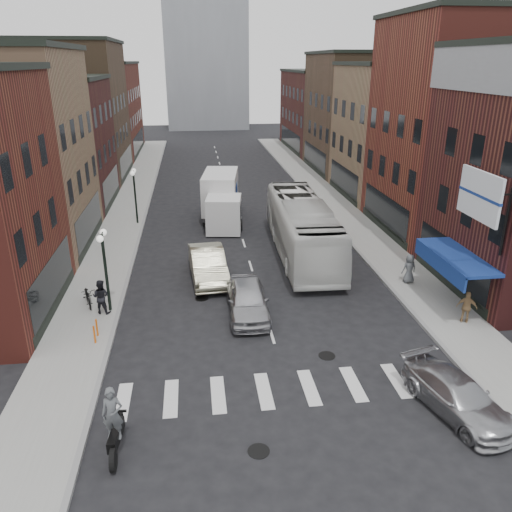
{
  "coord_description": "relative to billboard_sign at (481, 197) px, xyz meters",
  "views": [
    {
      "loc": [
        -3.12,
        -18.14,
        11.36
      ],
      "look_at": [
        -0.19,
        4.99,
        2.21
      ],
      "focal_mm": 35.0,
      "sensor_mm": 36.0,
      "label": 1
    }
  ],
  "objects": [
    {
      "name": "streetlamp_far",
      "position": [
        -15.99,
        17.5,
        -3.22
      ],
      "size": [
        0.32,
        1.22,
        4.11
      ],
      "color": "black",
      "rests_on": "ground"
    },
    {
      "name": "sidewalk_left",
      "position": [
        -17.09,
        21.5,
        -6.06
      ],
      "size": [
        3.0,
        74.0,
        0.15
      ],
      "primitive_type": "cube",
      "color": "gray",
      "rests_on": "ground"
    },
    {
      "name": "bldg_left_mid_b",
      "position": [
        -23.58,
        23.5,
        -0.98
      ],
      "size": [
        10.3,
        10.2,
        10.3
      ],
      "color": "#431818",
      "rests_on": "ground"
    },
    {
      "name": "streetlamp_near",
      "position": [
        -15.99,
        3.5,
        -3.22
      ],
      "size": [
        0.32,
        1.22,
        4.11
      ],
      "color": "black",
      "rests_on": "ground"
    },
    {
      "name": "motorcycle_rider",
      "position": [
        -14.46,
        -5.95,
        -5.03
      ],
      "size": [
        0.68,
        2.31,
        2.36
      ],
      "rotation": [
        0.0,
        0.0,
        -0.09
      ],
      "color": "black",
      "rests_on": "ground"
    },
    {
      "name": "sedan_left_near",
      "position": [
        -9.43,
        2.5,
        -5.34
      ],
      "size": [
        1.98,
        4.7,
        1.59
      ],
      "primitive_type": "imported",
      "rotation": [
        0.0,
        0.0,
        -0.02
      ],
      "color": "#AEAEB3",
      "rests_on": "ground"
    },
    {
      "name": "awning_blue",
      "position": [
        0.34,
        2.0,
        -3.5
      ],
      "size": [
        1.8,
        5.0,
        0.78
      ],
      "color": "navy",
      "rests_on": "ground"
    },
    {
      "name": "box_truck",
      "position": [
        -9.72,
        17.61,
        -4.41
      ],
      "size": [
        3.14,
        8.28,
        3.49
      ],
      "rotation": [
        0.0,
        0.0,
        -0.14
      ],
      "color": "silver",
      "rests_on": "ground"
    },
    {
      "name": "bldg_right_far_b",
      "position": [
        6.41,
        48.5,
        -0.98
      ],
      "size": [
        10.3,
        16.2,
        10.3
      ],
      "color": "#431818",
      "rests_on": "ground"
    },
    {
      "name": "bldg_right_far_a",
      "position": [
        6.41,
        34.5,
        0.02
      ],
      "size": [
        10.3,
        12.2,
        12.3
      ],
      "color": "#4D3926",
      "rests_on": "ground"
    },
    {
      "name": "ped_right_b",
      "position": [
        0.35,
        0.24,
        -5.22
      ],
      "size": [
        1.0,
        0.81,
        1.52
      ],
      "primitive_type": "imported",
      "rotation": [
        0.0,
        0.0,
        2.65
      ],
      "color": "#95744C",
      "rests_on": "sidewalk_right"
    },
    {
      "name": "bldg_right_mid_a",
      "position": [
        6.41,
        13.5,
        1.02
      ],
      "size": [
        10.3,
        10.2,
        14.3
      ],
      "color": "maroon",
      "rests_on": "ground"
    },
    {
      "name": "bldg_left_far_b",
      "position": [
        -23.58,
        48.5,
        -0.48
      ],
      "size": [
        10.3,
        16.2,
        11.3
      ],
      "color": "maroon",
      "rests_on": "ground"
    },
    {
      "name": "bldg_right_mid_b",
      "position": [
        6.41,
        23.5,
        -0.48
      ],
      "size": [
        10.3,
        10.2,
        11.3
      ],
      "color": "#9B7355",
      "rests_on": "ground"
    },
    {
      "name": "crosswalk_stripes",
      "position": [
        -8.59,
        -3.5,
        -6.13
      ],
      "size": [
        12.0,
        2.2,
        0.01
      ],
      "primitive_type": "cube",
      "color": "silver",
      "rests_on": "ground"
    },
    {
      "name": "curb_car",
      "position": [
        -3.09,
        -5.46,
        -5.49
      ],
      "size": [
        2.91,
        4.78,
        1.3
      ],
      "primitive_type": "imported",
      "rotation": [
        0.0,
        0.0,
        0.26
      ],
      "color": "#A9AAAE",
      "rests_on": "ground"
    },
    {
      "name": "ped_left_solo",
      "position": [
        -16.31,
        3.28,
        -5.14
      ],
      "size": [
        0.92,
        0.68,
        1.69
      ],
      "primitive_type": "imported",
      "rotation": [
        0.0,
        0.0,
        2.87
      ],
      "color": "black",
      "rests_on": "sidewalk_left"
    },
    {
      "name": "sedan_left_far",
      "position": [
        -11.15,
        6.97,
        -5.27
      ],
      "size": [
        2.2,
        5.35,
        1.72
      ],
      "primitive_type": "imported",
      "rotation": [
        0.0,
        0.0,
        0.07
      ],
      "color": "beige",
      "rests_on": "ground"
    },
    {
      "name": "bike_rack",
      "position": [
        -16.19,
        0.8,
        -5.58
      ],
      "size": [
        0.08,
        0.68,
        0.8
      ],
      "color": "#D8590C",
      "rests_on": "sidewalk_left"
    },
    {
      "name": "curb_right",
      "position": [
        -1.59,
        21.5,
        -6.13
      ],
      "size": [
        0.2,
        74.0,
        0.16
      ],
      "primitive_type": "cube",
      "color": "gray",
      "rests_on": "ground"
    },
    {
      "name": "transit_bus",
      "position": [
        -5.21,
        10.07,
        -4.39
      ],
      "size": [
        3.39,
        12.65,
        3.5
      ],
      "primitive_type": "imported",
      "rotation": [
        0.0,
        0.0,
        -0.04
      ],
      "color": "silver",
      "rests_on": "ground"
    },
    {
      "name": "sidewalk_right",
      "position": [
        -0.09,
        21.5,
        -6.06
      ],
      "size": [
        3.0,
        74.0,
        0.15
      ],
      "primitive_type": "cube",
      "color": "gray",
      "rests_on": "ground"
    },
    {
      "name": "parked_bicycle",
      "position": [
        -17.12,
        4.25,
        -5.5
      ],
      "size": [
        1.16,
        1.93,
        0.96
      ],
      "primitive_type": "imported",
      "rotation": [
        0.0,
        0.0,
        0.31
      ],
      "color": "black",
      "rests_on": "sidewalk_left"
    },
    {
      "name": "bldg_left_far_a",
      "position": [
        -23.58,
        34.5,
        0.52
      ],
      "size": [
        10.3,
        12.2,
        13.3
      ],
      "color": "#4D3926",
      "rests_on": "ground"
    },
    {
      "name": "billboard_sign",
      "position": [
        0.0,
        0.0,
        0.0
      ],
      "size": [
        1.52,
        3.0,
        3.7
      ],
      "color": "black",
      "rests_on": "ground"
    },
    {
      "name": "ground",
      "position": [
        -8.59,
        -0.5,
        -6.13
      ],
      "size": [
        160.0,
        160.0,
        0.0
      ],
      "primitive_type": "plane",
      "color": "black",
      "rests_on": "ground"
    },
    {
      "name": "ped_right_c",
      "position": [
        -0.43,
        4.8,
        -5.19
      ],
      "size": [
        0.83,
        0.59,
        1.59
      ],
      "primitive_type": "imported",
      "rotation": [
        0.0,
        0.0,
        3.25
      ],
      "color": "#515458",
      "rests_on": "sidewalk_right"
    },
    {
      "name": "curb_left",
      "position": [
        -15.59,
        21.5,
        -6.13
      ],
      "size": [
        0.2,
        74.0,
        0.16
      ],
      "primitive_type": "cube",
      "color": "gray",
      "rests_on": "ground"
    }
  ]
}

